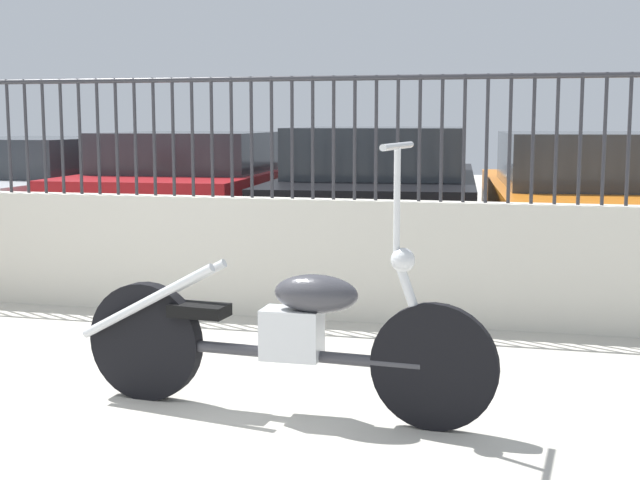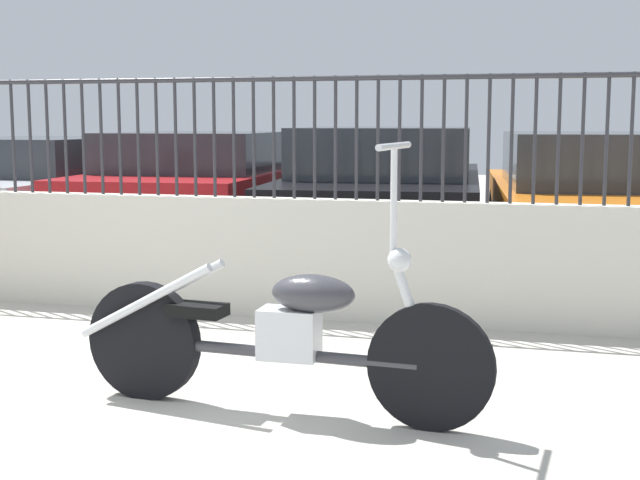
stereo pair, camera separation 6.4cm
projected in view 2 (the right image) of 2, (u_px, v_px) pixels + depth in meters
The scene contains 7 objects.
low_wall at pixel (178, 253), 6.56m from camera, with size 8.79×0.18×0.85m.
fence_railing at pixel (175, 121), 6.43m from camera, with size 8.79×0.04×0.85m.
motorcycle_dark_grey at pixel (264, 332), 4.25m from camera, with size 2.07×0.52×1.30m.
car_silver at pixel (53, 188), 10.26m from camera, with size 1.99×4.52×1.20m.
car_red at pixel (203, 189), 9.62m from camera, with size 2.03×4.14×1.27m.
car_black at pixel (387, 195), 8.67m from camera, with size 2.13×4.50×1.33m.
car_orange at pixel (599, 201), 8.23m from camera, with size 2.34×4.69×1.28m.
Camera 2 is at (2.66, -3.12, 1.39)m, focal length 50.00 mm.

